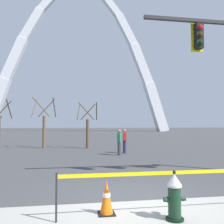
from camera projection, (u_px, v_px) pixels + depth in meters
ground_plane at (139, 201)px, 6.16m from camera, size 240.00×240.00×0.00m
fire_hydrant at (174, 197)px, 4.93m from camera, size 0.46×0.48×0.99m
caution_tape_barrier at (185, 183)px, 5.25m from camera, size 5.46×0.08×0.98m
traffic_cone_by_hydrant at (107, 198)px, 5.23m from camera, size 0.36×0.36×0.73m
monument_arch at (80, 64)px, 62.45m from camera, size 46.91×2.52×39.57m
tree_left_mid at (44, 126)px, 19.74m from camera, size 1.89×1.90×4.09m
tree_center_left at (87, 128)px, 19.53m from camera, size 1.70×1.71×3.67m
pedestrian_walking_left at (119, 142)px, 15.14m from camera, size 0.34×0.39×1.59m
pedestrian_standing_center at (125, 141)px, 16.22m from camera, size 0.22×0.35×1.59m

